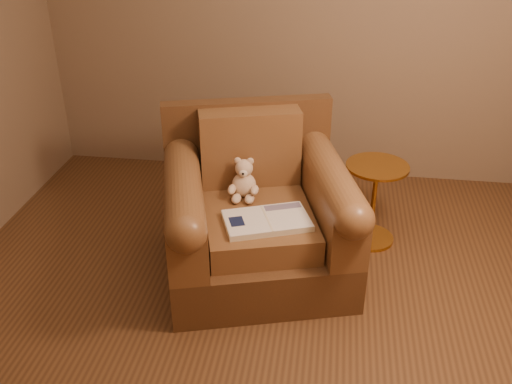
# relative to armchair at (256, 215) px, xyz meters

# --- Properties ---
(floor) EXTENTS (4.00, 4.00, 0.00)m
(floor) POSITION_rel_armchair_xyz_m (0.08, -0.56, -0.39)
(floor) COLOR brown
(floor) RESTS_ON ground
(room) EXTENTS (4.02, 4.02, 2.71)m
(room) POSITION_rel_armchair_xyz_m (0.08, -0.56, 1.33)
(room) COLOR #846B51
(room) RESTS_ON ground
(armchair) EXTENTS (1.36, 1.32, 1.00)m
(armchair) POSITION_rel_armchair_xyz_m (0.00, 0.00, 0.00)
(armchair) COLOR #54341C
(armchair) RESTS_ON floor
(teddy_bear) EXTENTS (0.19, 0.22, 0.26)m
(teddy_bear) POSITION_rel_armchair_xyz_m (-0.09, 0.07, 0.19)
(teddy_bear) COLOR beige
(teddy_bear) RESTS_ON armchair
(guidebook) EXTENTS (0.57, 0.45, 0.04)m
(guidebook) POSITION_rel_armchair_xyz_m (0.10, -0.23, 0.11)
(guidebook) COLOR beige
(guidebook) RESTS_ON armchair
(side_table) EXTENTS (0.42, 0.42, 0.59)m
(side_table) POSITION_rel_armchair_xyz_m (0.76, 0.42, -0.07)
(side_table) COLOR gold
(side_table) RESTS_ON floor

